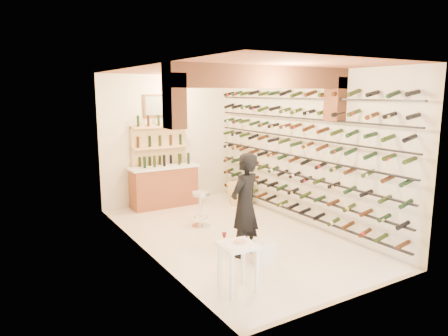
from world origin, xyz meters
The scene contains 11 objects.
ground centered at (0.00, 0.00, 0.00)m, with size 6.00×6.00×0.00m, color #F0E5CF.
room_shell centered at (0.00, -0.26, 2.25)m, with size 3.52×6.02×3.21m.
wine_rack centered at (1.53, 0.00, 1.55)m, with size 0.32×5.70×2.56m.
back_counter centered at (-0.30, 2.65, 0.53)m, with size 1.70×0.62×1.29m.
back_shelving centered at (-0.30, 2.89, 1.17)m, with size 1.40×0.31×2.73m.
tasting_table centered at (-1.17, -2.00, 0.57)m, with size 0.52×0.52×0.85m.
white_stool centered at (-0.27, -1.43, 0.19)m, with size 0.31×0.31×0.39m, color white.
person centered at (-0.35, -0.97, 0.89)m, with size 0.65×0.43×1.79m, color black.
chrome_barstool centered at (-0.28, 0.77, 0.43)m, with size 0.39×0.39×0.75m.
crate_lower centered at (1.38, 1.83, 0.15)m, with size 0.49×0.34×0.29m, color tan.
crate_upper centered at (1.38, 1.83, 0.44)m, with size 0.49×0.33×0.28m, color tan.
Camera 1 is at (-4.15, -6.57, 2.78)m, focal length 33.09 mm.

